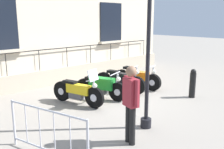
{
  "coord_description": "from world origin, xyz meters",
  "views": [
    {
      "loc": [
        6.66,
        -6.12,
        2.77
      ],
      "look_at": [
        0.3,
        0.0,
        0.8
      ],
      "focal_mm": 40.34,
      "sensor_mm": 36.0,
      "label": 1
    }
  ],
  "objects": [
    {
      "name": "pedestrian_standing",
      "position": [
        3.16,
        -2.18,
        1.02
      ],
      "size": [
        0.51,
        0.31,
        1.78
      ],
      "color": "black",
      "rests_on": "ground_plane"
    },
    {
      "name": "motorcycle_orange",
      "position": [
        0.18,
        1.52,
        0.42
      ],
      "size": [
        2.15,
        0.69,
        0.96
      ],
      "color": "black",
      "rests_on": "ground_plane"
    },
    {
      "name": "building_facade",
      "position": [
        -2.95,
        -0.0,
        2.99
      ],
      "size": [
        0.82,
        12.58,
        6.18
      ],
      "color": "beige",
      "rests_on": "ground_plane"
    },
    {
      "name": "crowd_barrier",
      "position": [
        2.4,
        -3.83,
        0.56
      ],
      "size": [
        2.03,
        0.56,
        1.05
      ],
      "color": "#B7B7BF",
      "rests_on": "ground_plane"
    },
    {
      "name": "bollard",
      "position": [
        2.42,
        1.94,
        0.52
      ],
      "size": [
        0.22,
        0.22,
        1.04
      ],
      "color": "black",
      "rests_on": "ground_plane"
    },
    {
      "name": "motorcycle_black",
      "position": [
        0.14,
        0.57,
        0.44
      ],
      "size": [
        2.09,
        0.78,
        1.05
      ],
      "color": "black",
      "rests_on": "ground_plane"
    },
    {
      "name": "ground_plane",
      "position": [
        0.0,
        0.0,
        0.0
      ],
      "size": [
        60.0,
        60.0,
        0.0
      ],
      "primitive_type": "plane",
      "color": "gray"
    },
    {
      "name": "motorcycle_green",
      "position": [
        0.25,
        -0.49,
        0.45
      ],
      "size": [
        1.91,
        0.93,
        0.97
      ],
      "color": "black",
      "rests_on": "ground_plane"
    },
    {
      "name": "motorcycle_yellow",
      "position": [
        0.19,
        -1.44,
        0.43
      ],
      "size": [
        2.01,
        0.71,
        1.24
      ],
      "color": "black",
      "rests_on": "ground_plane"
    }
  ]
}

